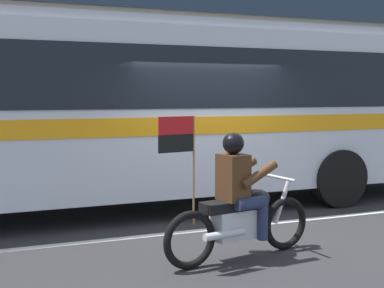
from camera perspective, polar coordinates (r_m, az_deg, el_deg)
The scene contains 5 objects.
ground_plane at distance 8.26m, azimuth 1.77°, elevation -8.50°, with size 60.00×60.00×0.00m, color #2B2B2D.
sidewalk_curb at distance 13.01m, azimuth -6.84°, elevation -2.98°, with size 28.00×3.80×0.15m, color #A39E93.
lane_center_stripe at distance 7.72m, azimuth 3.50°, elevation -9.48°, with size 26.60×0.14×0.01m, color silver.
transit_bus at distance 8.90m, azimuth -5.54°, elevation 4.76°, with size 12.00×2.72×3.22m.
motorcycle_with_rider at distance 6.20m, azimuth 5.37°, elevation -6.98°, with size 2.17×0.74×1.78m.
Camera 1 is at (-3.06, -7.40, 2.02)m, focal length 47.06 mm.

